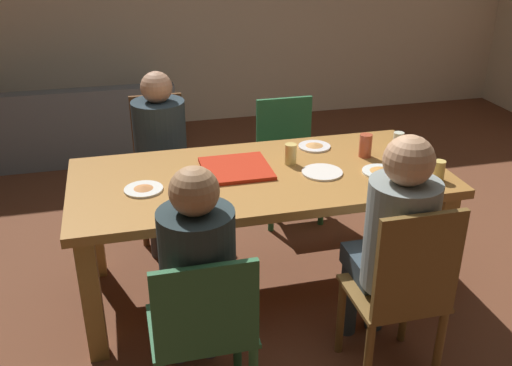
{
  "coord_description": "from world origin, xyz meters",
  "views": [
    {
      "loc": [
        -0.75,
        -2.9,
        2.13
      ],
      "look_at": [
        0.0,
        0.1,
        0.67
      ],
      "focal_mm": 40.38,
      "sensor_mm": 36.0,
      "label": 1
    }
  ],
  "objects_px": {
    "plate_0": "(144,189)",
    "person_0": "(394,237)",
    "drinking_glass_3": "(291,154)",
    "chair_2": "(204,331)",
    "chair_0": "(403,291)",
    "plate_1": "(314,146)",
    "person_2": "(196,269)",
    "pizza_box_0": "(236,168)",
    "person_1": "(161,144)",
    "drinking_glass_0": "(398,142)",
    "couch": "(76,127)",
    "drinking_glass_2": "(365,146)",
    "plate_3": "(322,172)",
    "drinking_glass_1": "(439,171)",
    "plate_2": "(381,171)",
    "chair_1": "(161,162)",
    "chair_3": "(287,153)",
    "dining_table": "(260,190)"
  },
  "relations": [
    {
      "from": "person_0",
      "to": "chair_3",
      "type": "height_order",
      "value": "person_0"
    },
    {
      "from": "person_1",
      "to": "plate_3",
      "type": "relative_size",
      "value": 5.08
    },
    {
      "from": "chair_1",
      "to": "plate_3",
      "type": "bearing_deg",
      "value": -50.82
    },
    {
      "from": "couch",
      "to": "drinking_glass_2",
      "type": "bearing_deg",
      "value": -53.45
    },
    {
      "from": "chair_3",
      "to": "drinking_glass_1",
      "type": "height_order",
      "value": "same"
    },
    {
      "from": "chair_0",
      "to": "drinking_glass_2",
      "type": "height_order",
      "value": "chair_0"
    },
    {
      "from": "drinking_glass_0",
      "to": "chair_1",
      "type": "bearing_deg",
      "value": 149.99
    },
    {
      "from": "drinking_glass_1",
      "to": "drinking_glass_3",
      "type": "bearing_deg",
      "value": 150.43
    },
    {
      "from": "person_2",
      "to": "drinking_glass_2",
      "type": "height_order",
      "value": "person_2"
    },
    {
      "from": "drinking_glass_1",
      "to": "drinking_glass_3",
      "type": "relative_size",
      "value": 0.92
    },
    {
      "from": "plate_0",
      "to": "plate_2",
      "type": "height_order",
      "value": "same"
    },
    {
      "from": "person_1",
      "to": "drinking_glass_0",
      "type": "relative_size",
      "value": 9.87
    },
    {
      "from": "chair_0",
      "to": "plate_1",
      "type": "height_order",
      "value": "chair_0"
    },
    {
      "from": "dining_table",
      "to": "plate_2",
      "type": "relative_size",
      "value": 10.09
    },
    {
      "from": "dining_table",
      "to": "chair_1",
      "type": "xyz_separation_m",
      "value": [
        -0.49,
        0.95,
        -0.16
      ]
    },
    {
      "from": "dining_table",
      "to": "plate_1",
      "type": "relative_size",
      "value": 10.52
    },
    {
      "from": "drinking_glass_2",
      "to": "person_1",
      "type": "bearing_deg",
      "value": 149.13
    },
    {
      "from": "pizza_box_0",
      "to": "couch",
      "type": "distance_m",
      "value": 2.76
    },
    {
      "from": "chair_2",
      "to": "couch",
      "type": "height_order",
      "value": "chair_2"
    },
    {
      "from": "person_0",
      "to": "drinking_glass_1",
      "type": "relative_size",
      "value": 11.07
    },
    {
      "from": "pizza_box_0",
      "to": "drinking_glass_3",
      "type": "bearing_deg",
      "value": 1.72
    },
    {
      "from": "chair_0",
      "to": "person_1",
      "type": "relative_size",
      "value": 0.83
    },
    {
      "from": "person_2",
      "to": "drinking_glass_3",
      "type": "relative_size",
      "value": 9.82
    },
    {
      "from": "person_2",
      "to": "plate_1",
      "type": "distance_m",
      "value": 1.44
    },
    {
      "from": "drinking_glass_0",
      "to": "couch",
      "type": "height_order",
      "value": "drinking_glass_0"
    },
    {
      "from": "dining_table",
      "to": "chair_1",
      "type": "bearing_deg",
      "value": 117.44
    },
    {
      "from": "drinking_glass_0",
      "to": "drinking_glass_3",
      "type": "relative_size",
      "value": 0.96
    },
    {
      "from": "chair_2",
      "to": "drinking_glass_0",
      "type": "distance_m",
      "value": 1.8
    },
    {
      "from": "person_0",
      "to": "plate_0",
      "type": "xyz_separation_m",
      "value": [
        -1.11,
        0.73,
        0.04
      ]
    },
    {
      "from": "plate_3",
      "to": "drinking_glass_0",
      "type": "height_order",
      "value": "drinking_glass_0"
    },
    {
      "from": "plate_2",
      "to": "plate_3",
      "type": "relative_size",
      "value": 0.91
    },
    {
      "from": "person_2",
      "to": "plate_3",
      "type": "relative_size",
      "value": 5.27
    },
    {
      "from": "drinking_glass_3",
      "to": "chair_2",
      "type": "bearing_deg",
      "value": -124.25
    },
    {
      "from": "plate_0",
      "to": "person_0",
      "type": "bearing_deg",
      "value": -33.29
    },
    {
      "from": "chair_3",
      "to": "pizza_box_0",
      "type": "bearing_deg",
      "value": -124.32
    },
    {
      "from": "chair_2",
      "to": "drinking_glass_0",
      "type": "height_order",
      "value": "drinking_glass_0"
    },
    {
      "from": "chair_0",
      "to": "drinking_glass_1",
      "type": "relative_size",
      "value": 8.63
    },
    {
      "from": "plate_0",
      "to": "drinking_glass_3",
      "type": "bearing_deg",
      "value": 9.79
    },
    {
      "from": "drinking_glass_1",
      "to": "couch",
      "type": "distance_m",
      "value": 3.63
    },
    {
      "from": "plate_1",
      "to": "plate_3",
      "type": "bearing_deg",
      "value": -102.92
    },
    {
      "from": "chair_1",
      "to": "drinking_glass_2",
      "type": "relative_size",
      "value": 6.88
    },
    {
      "from": "person_0",
      "to": "pizza_box_0",
      "type": "distance_m",
      "value": 1.04
    },
    {
      "from": "chair_1",
      "to": "person_2",
      "type": "distance_m",
      "value": 1.75
    },
    {
      "from": "dining_table",
      "to": "person_2",
      "type": "height_order",
      "value": "person_2"
    },
    {
      "from": "plate_3",
      "to": "drinking_glass_1",
      "type": "bearing_deg",
      "value": -22.22
    },
    {
      "from": "plate_0",
      "to": "chair_2",
      "type": "bearing_deg",
      "value": -78.96
    },
    {
      "from": "person_0",
      "to": "chair_1",
      "type": "bearing_deg",
      "value": 118.43
    },
    {
      "from": "chair_3",
      "to": "person_1",
      "type": "bearing_deg",
      "value": -172.71
    },
    {
      "from": "drinking_glass_0",
      "to": "drinking_glass_2",
      "type": "bearing_deg",
      "value": -171.39
    },
    {
      "from": "chair_1",
      "to": "drinking_glass_0",
      "type": "distance_m",
      "value": 1.66
    }
  ]
}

